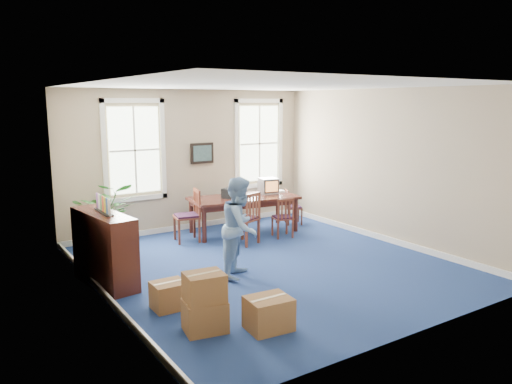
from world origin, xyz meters
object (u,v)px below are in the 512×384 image
conference_table (244,214)px  man (240,227)px  cardboard_boxes (215,295)px  potted_plant (107,215)px  chair_near_left (244,218)px  credenza (104,246)px  crt_tv (268,186)px

conference_table → man: bearing=-114.6°
cardboard_boxes → potted_plant: bearing=91.8°
chair_near_left → credenza: credenza is taller
man → credenza: (-2.04, 0.91, -0.23)m
chair_near_left → potted_plant: 2.77m
man → cardboard_boxes: bearing=-173.8°
credenza → conference_table: bearing=15.4°
man → conference_table: bearing=14.8°
conference_table → crt_tv: bearing=12.6°
conference_table → credenza: (-3.60, -1.52, 0.21)m
credenza → chair_near_left: bearing=5.3°
crt_tv → man: (-2.27, -2.48, -0.15)m
conference_table → cardboard_boxes: bearing=-118.1°
chair_near_left → cardboard_boxes: size_ratio=0.77×
man → cardboard_boxes: size_ratio=1.19×
conference_table → man: man is taller
conference_table → potted_plant: (-2.98, 0.40, 0.28)m
potted_plant → conference_table: bearing=-7.6°
conference_table → crt_tv: 0.92m
chair_near_left → potted_plant: bearing=-47.4°
man → potted_plant: (-1.41, 2.83, -0.16)m
conference_table → credenza: 3.91m
chair_near_left → credenza: (-3.11, -0.70, 0.07)m
man → crt_tv: bearing=5.1°
chair_near_left → man: man is taller
credenza → potted_plant: bearing=64.5°
crt_tv → man: man is taller
crt_tv → potted_plant: size_ratio=0.31×
conference_table → potted_plant: potted_plant is taller
chair_near_left → cardboard_boxes: (-2.35, -3.06, -0.14)m
potted_plant → cardboard_boxes: potted_plant is taller
credenza → cardboard_boxes: (0.76, -2.35, -0.21)m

